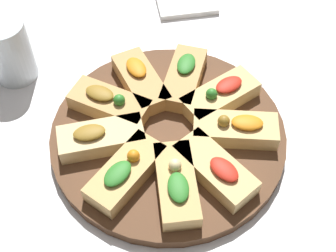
# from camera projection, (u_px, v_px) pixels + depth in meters

# --- Properties ---
(ground_plane) EXTENTS (3.00, 3.00, 0.00)m
(ground_plane) POSITION_uv_depth(u_px,v_px,m) (168.00, 138.00, 0.70)
(ground_plane) COLOR white
(serving_board) EXTENTS (0.35, 0.35, 0.02)m
(serving_board) POSITION_uv_depth(u_px,v_px,m) (168.00, 135.00, 0.69)
(serving_board) COLOR #51331E
(serving_board) RESTS_ON ground_plane
(focaccia_slice_0) EXTENTS (0.06, 0.12, 0.04)m
(focaccia_slice_0) POSITION_uv_depth(u_px,v_px,m) (140.00, 81.00, 0.73)
(focaccia_slice_0) COLOR tan
(focaccia_slice_0) RESTS_ON serving_board
(focaccia_slice_1) EXTENTS (0.11, 0.13, 0.04)m
(focaccia_slice_1) POSITION_uv_depth(u_px,v_px,m) (109.00, 103.00, 0.70)
(focaccia_slice_1) COLOR tan
(focaccia_slice_1) RESTS_ON serving_board
(focaccia_slice_2) EXTENTS (0.13, 0.08, 0.04)m
(focaccia_slice_2) POSITION_uv_depth(u_px,v_px,m) (101.00, 138.00, 0.66)
(focaccia_slice_2) COLOR #E5C689
(focaccia_slice_2) RESTS_ON serving_board
(focaccia_slice_3) EXTENTS (0.13, 0.10, 0.04)m
(focaccia_slice_3) POSITION_uv_depth(u_px,v_px,m) (126.00, 172.00, 0.63)
(focaccia_slice_3) COLOR tan
(focaccia_slice_3) RESTS_ON serving_board
(focaccia_slice_4) EXTENTS (0.09, 0.13, 0.04)m
(focaccia_slice_4) POSITION_uv_depth(u_px,v_px,m) (177.00, 184.00, 0.62)
(focaccia_slice_4) COLOR tan
(focaccia_slice_4) RESTS_ON serving_board
(focaccia_slice_5) EXTENTS (0.07, 0.13, 0.04)m
(focaccia_slice_5) POSITION_uv_depth(u_px,v_px,m) (216.00, 169.00, 0.63)
(focaccia_slice_5) COLOR #DBB775
(focaccia_slice_5) RESTS_ON serving_board
(focaccia_slice_6) EXTENTS (0.13, 0.11, 0.04)m
(focaccia_slice_6) POSITION_uv_depth(u_px,v_px,m) (236.00, 129.00, 0.67)
(focaccia_slice_6) COLOR #DBB775
(focaccia_slice_6) RESTS_ON serving_board
(focaccia_slice_7) EXTENTS (0.13, 0.06, 0.04)m
(focaccia_slice_7) POSITION_uv_depth(u_px,v_px,m) (220.00, 96.00, 0.71)
(focaccia_slice_7) COLOR #DBB775
(focaccia_slice_7) RESTS_ON serving_board
(focaccia_slice_8) EXTENTS (0.12, 0.12, 0.04)m
(focaccia_slice_8) POSITION_uv_depth(u_px,v_px,m) (184.00, 77.00, 0.73)
(focaccia_slice_8) COLOR tan
(focaccia_slice_8) RESTS_ON serving_board
(water_glass) EXTENTS (0.07, 0.07, 0.11)m
(water_glass) POSITION_uv_depth(u_px,v_px,m) (9.00, 50.00, 0.74)
(water_glass) COLOR silver
(water_glass) RESTS_ON ground_plane
(napkin_stack) EXTENTS (0.13, 0.12, 0.01)m
(napkin_stack) POSITION_uv_depth(u_px,v_px,m) (186.00, 0.00, 0.89)
(napkin_stack) COLOR white
(napkin_stack) RESTS_ON ground_plane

